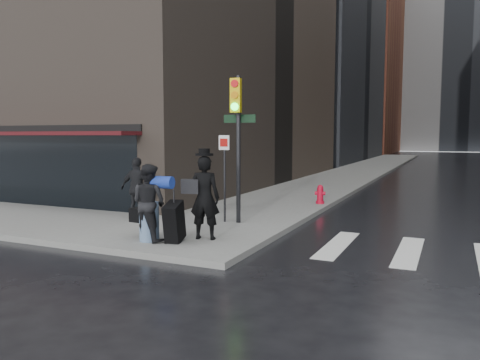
% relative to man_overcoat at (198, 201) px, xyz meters
% --- Properties ---
extents(ground, '(140.00, 140.00, 0.00)m').
position_rel_man_overcoat_xyz_m(ground, '(-0.56, 0.46, -1.06)').
color(ground, black).
rests_on(ground, ground).
extents(sidewalk_left, '(4.00, 50.00, 0.15)m').
position_rel_man_overcoat_xyz_m(sidewalk_left, '(-0.56, 27.46, -0.99)').
color(sidewalk_left, slate).
rests_on(sidewalk_left, ground).
extents(bldg_left_mid, '(22.00, 24.00, 34.00)m').
position_rel_man_overcoat_xyz_m(bldg_left_mid, '(-13.56, 38.46, 15.94)').
color(bldg_left_mid, '#65625E').
rests_on(bldg_left_mid, ground).
extents(bldg_left_far, '(22.00, 20.00, 26.00)m').
position_rel_man_overcoat_xyz_m(bldg_left_far, '(-13.56, 62.46, 11.94)').
color(bldg_left_far, brown).
rests_on(bldg_left_far, ground).
extents(bldg_distant, '(40.00, 12.00, 32.00)m').
position_rel_man_overcoat_xyz_m(bldg_distant, '(5.44, 78.46, 14.94)').
color(bldg_distant, '#65625E').
rests_on(bldg_distant, ground).
extents(storefront, '(8.40, 1.11, 2.83)m').
position_rel_man_overcoat_xyz_m(storefront, '(-7.56, 2.36, 0.76)').
color(storefront, black).
rests_on(storefront, ground).
extents(man_overcoat, '(1.12, 1.30, 2.17)m').
position_rel_man_overcoat_xyz_m(man_overcoat, '(0.00, 0.00, 0.00)').
color(man_overcoat, black).
rests_on(man_overcoat, ground).
extents(man_jeans, '(1.26, 0.79, 1.78)m').
position_rel_man_overcoat_xyz_m(man_jeans, '(-0.99, -0.56, -0.02)').
color(man_jeans, black).
rests_on(man_jeans, ground).
extents(man_greycoat, '(1.10, 0.56, 1.80)m').
position_rel_man_overcoat_xyz_m(man_greycoat, '(-2.93, 1.61, -0.01)').
color(man_greycoat, black).
rests_on(man_greycoat, ground).
extents(traffic_light, '(1.01, 0.51, 4.07)m').
position_rel_man_overcoat_xyz_m(traffic_light, '(-0.08, 2.27, 1.71)').
color(traffic_light, black).
rests_on(traffic_light, ground).
extents(fire_hydrant, '(0.39, 0.30, 0.68)m').
position_rel_man_overcoat_xyz_m(fire_hydrant, '(1.09, 6.89, -0.61)').
color(fire_hydrant, '#B80B23').
rests_on(fire_hydrant, ground).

